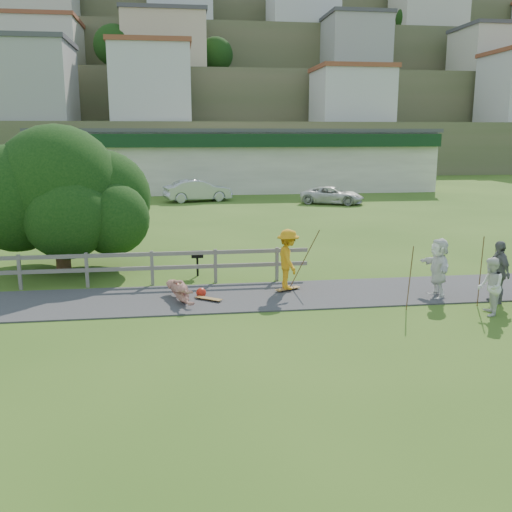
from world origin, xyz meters
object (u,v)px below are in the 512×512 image
(skater_fallen, at_px, (180,291))
(spectator_b, at_px, (498,272))
(skater_rider, at_px, (288,262))
(car_white, at_px, (332,195))
(spectator_d, at_px, (438,268))
(car_silver, at_px, (198,191))
(spectator_a, at_px, (490,287))
(tree, at_px, (60,217))
(bbq, at_px, (197,264))

(skater_fallen, height_order, spectator_b, spectator_b)
(skater_rider, xyz_separation_m, car_white, (7.28, 21.34, -0.32))
(skater_rider, height_order, spectator_d, skater_rider)
(skater_rider, xyz_separation_m, spectator_d, (4.20, -1.21, -0.03))
(spectator_d, relative_size, car_silver, 0.38)
(spectator_a, xyz_separation_m, spectator_b, (0.82, 1.04, 0.12))
(spectator_a, height_order, car_white, spectator_a)
(skater_fallen, bearing_deg, spectator_d, -20.83)
(skater_fallen, distance_m, spectator_b, 8.99)
(skater_rider, relative_size, car_silver, 0.39)
(tree, xyz_separation_m, bbq, (4.67, -1.71, -1.44))
(tree, distance_m, bbq, 5.18)
(spectator_a, height_order, spectator_b, spectator_b)
(spectator_a, bearing_deg, skater_rider, -100.81)
(spectator_a, bearing_deg, car_silver, -145.40)
(spectator_d, relative_size, tree, 0.25)
(skater_rider, relative_size, spectator_a, 1.17)
(skater_fallen, bearing_deg, spectator_a, -32.63)
(skater_rider, relative_size, tree, 0.26)
(skater_rider, xyz_separation_m, skater_fallen, (-3.23, -0.62, -0.59))
(spectator_d, xyz_separation_m, car_white, (3.08, 22.55, -0.29))
(bbq, bearing_deg, tree, 159.80)
(skater_rider, distance_m, spectator_d, 4.37)
(skater_rider, xyz_separation_m, car_silver, (-1.75, 24.13, -0.14))
(skater_rider, distance_m, bbq, 3.56)
(skater_rider, bearing_deg, car_silver, 0.48)
(spectator_a, bearing_deg, bbq, -104.61)
(skater_rider, distance_m, car_white, 22.55)
(skater_rider, xyz_separation_m, spectator_a, (4.81, -2.98, -0.13))
(skater_fallen, distance_m, car_white, 24.35)
(skater_rider, bearing_deg, car_white, -22.51)
(spectator_a, relative_size, spectator_b, 0.87)
(car_silver, bearing_deg, tree, 150.91)
(car_silver, bearing_deg, spectator_a, 179.99)
(spectator_b, height_order, car_white, spectator_b)
(spectator_d, distance_m, tree, 12.69)
(skater_fallen, height_order, bbq, bbq)
(spectator_b, bearing_deg, bbq, -116.59)
(car_white, bearing_deg, bbq, 177.18)
(tree, bearing_deg, bbq, -20.08)
(skater_fallen, xyz_separation_m, spectator_d, (7.44, -0.60, 0.56))
(car_white, bearing_deg, spectator_b, -159.29)
(spectator_b, bearing_deg, skater_rider, -108.20)
(skater_rider, bearing_deg, spectator_a, -125.46)
(car_silver, xyz_separation_m, bbq, (-0.89, -21.78, -0.35))
(spectator_d, xyz_separation_m, tree, (-11.51, 5.27, 0.98))
(spectator_a, bearing_deg, spectator_d, -139.93)
(spectator_b, relative_size, bbq, 2.11)
(spectator_b, relative_size, tree, 0.26)
(skater_fallen, distance_m, spectator_a, 8.40)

